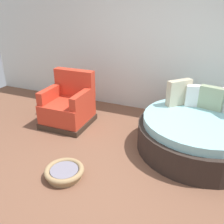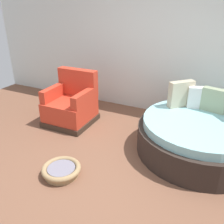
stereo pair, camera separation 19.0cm
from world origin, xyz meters
name	(u,v)px [view 1 (the left image)]	position (x,y,z in m)	size (l,w,h in m)	color
ground_plane	(114,173)	(0.00, 0.00, -0.01)	(8.00, 8.00, 0.02)	brown
back_wall	(161,35)	(0.00, 2.22, 1.49)	(8.00, 0.12, 2.97)	silver
round_daybed	(199,133)	(0.94, 1.05, 0.27)	(1.81, 1.81, 0.93)	#2D231E
red_armchair	(69,106)	(-1.31, 1.01, 0.33)	(0.81, 0.81, 0.94)	#38281E
pet_basket	(64,172)	(-0.56, -0.32, 0.07)	(0.51, 0.51, 0.13)	#9E7F56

